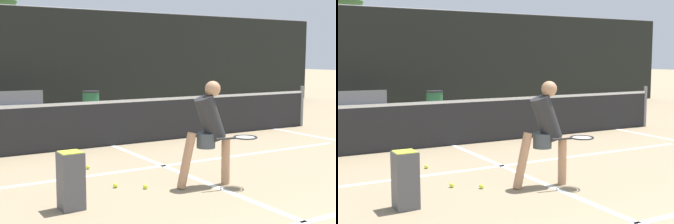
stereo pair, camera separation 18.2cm
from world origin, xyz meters
TOP-DOWN VIEW (x-y plane):
  - court_baseline_near at (0.00, 2.56)m, footprint 11.00×0.10m
  - court_service_line at (0.00, 5.73)m, footprint 8.25×0.10m
  - court_center_mark at (0.00, 5.21)m, footprint 0.10×5.29m
  - net at (0.00, 7.86)m, footprint 11.09×0.09m
  - fence_back at (0.00, 13.88)m, footprint 24.00×0.06m
  - player_practicing at (-0.04, 4.34)m, footprint 1.11×0.64m
  - tennis_ball_scattered_0 at (-1.25, 4.93)m, footprint 0.07×0.07m
  - tennis_ball_scattered_1 at (-1.18, 6.17)m, footprint 0.07×0.07m
  - tennis_ball_scattered_3 at (-0.91, 4.66)m, footprint 0.07×0.07m
  - ball_hopper at (-2.09, 4.35)m, footprint 0.28×0.28m
  - courtside_bench at (-0.81, 12.75)m, footprint 1.54×0.51m
  - trash_bin at (1.41, 12.66)m, footprint 0.54×0.54m
  - parked_car at (2.18, 17.40)m, footprint 1.89×4.03m

SIDE VIEW (x-z plane):
  - court_baseline_near at x=0.00m, z-range 0.00..0.01m
  - court_service_line at x=0.00m, z-range 0.00..0.01m
  - court_center_mark at x=0.00m, z-range 0.00..0.01m
  - tennis_ball_scattered_0 at x=-1.25m, z-range 0.00..0.07m
  - tennis_ball_scattered_1 at x=-1.18m, z-range 0.00..0.07m
  - tennis_ball_scattered_3 at x=-0.91m, z-range 0.00..0.07m
  - ball_hopper at x=-2.09m, z-range 0.02..0.73m
  - trash_bin at x=1.41m, z-range 0.00..0.79m
  - courtside_bench at x=-0.81m, z-range 0.03..0.89m
  - net at x=0.00m, z-range -0.02..1.05m
  - parked_car at x=2.18m, z-range -0.12..1.38m
  - player_practicing at x=-0.04m, z-range 0.07..1.58m
  - fence_back at x=0.00m, z-range -0.01..3.41m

